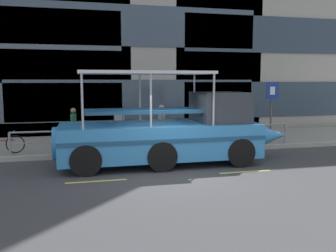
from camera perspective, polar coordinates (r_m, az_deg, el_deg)
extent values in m
plane|color=#3D3D3F|center=(11.69, 0.60, -7.52)|extent=(120.00, 120.00, 0.00)
cube|color=gray|center=(17.04, -4.03, -2.57)|extent=(32.00, 4.80, 0.18)
cube|color=#B2ADA3|center=(14.63, -2.40, -4.17)|extent=(32.00, 0.18, 0.18)
cube|color=#DBD64C|center=(11.02, -11.27, -8.55)|extent=(1.80, 0.12, 0.01)
cube|color=#DBD64C|center=(12.17, 12.12, -7.07)|extent=(1.80, 0.12, 0.01)
cube|color=#4C5660|center=(19.70, -24.27, 3.28)|extent=(11.59, 0.06, 2.03)
cube|color=#4C5660|center=(19.84, -24.83, 13.98)|extent=(11.59, 0.06, 2.03)
cube|color=#3D4C5B|center=(19.58, -4.93, 4.16)|extent=(13.41, 0.06, 2.14)
cube|color=#3D4C5B|center=(19.77, -5.06, 15.51)|extent=(13.41, 0.06, 2.14)
cube|color=#2D3D4C|center=(22.22, 15.86, 4.07)|extent=(10.60, 0.06, 2.06)
cube|color=#2D3D4C|center=(22.35, 16.19, 13.69)|extent=(10.60, 0.06, 2.06)
cylinder|color=gray|center=(14.88, -1.30, -0.33)|extent=(11.58, 0.07, 0.07)
cylinder|color=gray|center=(14.94, -1.30, -1.94)|extent=(11.58, 0.06, 0.06)
cylinder|color=gray|center=(14.84, -23.73, -2.60)|extent=(0.09, 0.09, 0.84)
cylinder|color=gray|center=(14.62, -16.26, -2.42)|extent=(0.09, 0.09, 0.84)
cylinder|color=gray|center=(14.65, -8.70, -2.19)|extent=(0.09, 0.09, 0.84)
cylinder|color=gray|center=(14.94, -1.30, -1.94)|extent=(0.09, 0.09, 0.84)
cylinder|color=gray|center=(15.46, 5.71, -1.66)|extent=(0.09, 0.09, 0.84)
cylinder|color=gray|center=(16.19, 12.18, -1.39)|extent=(0.09, 0.09, 0.84)
cylinder|color=gray|center=(17.12, 18.01, -1.12)|extent=(0.09, 0.09, 0.84)
cylinder|color=#4C4F54|center=(17.14, 15.96, 2.07)|extent=(0.08, 0.08, 2.69)
cube|color=navy|center=(17.04, 16.16, 5.39)|extent=(0.60, 0.04, 0.76)
cube|color=white|center=(17.03, 16.19, 5.39)|extent=(0.24, 0.01, 0.36)
torus|color=black|center=(15.13, -22.98, -2.66)|extent=(0.70, 0.04, 0.70)
cylinder|color=#B21919|center=(15.20, -24.94, -2.11)|extent=(0.95, 0.04, 0.04)
cylinder|color=#A5A5AA|center=(15.07, -23.22, -0.79)|extent=(0.03, 0.46, 0.03)
cube|color=#388CD1|center=(12.88, -1.32, -2.19)|extent=(6.95, 2.45, 1.19)
cone|color=#388CD1|center=(14.39, 15.49, -1.46)|extent=(1.56, 1.13, 1.13)
cylinder|color=#388CD1|center=(12.62, -16.94, -2.69)|extent=(0.35, 1.13, 1.13)
cube|color=navy|center=(11.66, -0.02, -2.43)|extent=(6.95, 0.04, 0.12)
sphere|color=white|center=(14.57, 16.84, -1.20)|extent=(0.22, 0.22, 0.22)
cube|color=#33383D|center=(13.41, 8.15, 3.01)|extent=(1.74, 2.06, 1.09)
cube|color=silver|center=(12.61, -3.69, 8.42)|extent=(4.52, 2.25, 0.10)
cylinder|color=#B2B2B7|center=(14.19, 4.15, 4.58)|extent=(0.07, 0.07, 1.73)
cylinder|color=#B2B2B7|center=(12.15, 7.25, 4.12)|extent=(0.07, 0.07, 1.73)
cylinder|color=#B2B2B7|center=(13.69, -4.44, 4.49)|extent=(0.07, 0.07, 1.73)
cylinder|color=#B2B2B7|center=(11.57, -2.73, 4.02)|extent=(0.07, 0.07, 1.73)
cylinder|color=#B2B2B7|center=(13.51, -13.45, 4.28)|extent=(0.07, 0.07, 1.73)
cylinder|color=#B2B2B7|center=(11.36, -13.40, 3.77)|extent=(0.07, 0.07, 1.73)
cube|color=navy|center=(13.23, -4.08, 2.61)|extent=(4.16, 0.28, 0.12)
cube|color=navy|center=(12.08, -3.16, 2.18)|extent=(4.16, 0.28, 0.12)
cylinder|color=black|center=(14.76, 7.69, -2.51)|extent=(1.00, 0.28, 1.00)
cylinder|color=black|center=(12.72, 11.37, -4.14)|extent=(1.00, 0.28, 1.00)
cylinder|color=black|center=(14.00, -2.99, -2.98)|extent=(1.00, 0.28, 1.00)
cylinder|color=black|center=(11.83, -0.97, -4.85)|extent=(1.00, 0.28, 1.00)
cylinder|color=black|center=(13.77, -13.01, -3.33)|extent=(1.00, 0.28, 1.00)
cylinder|color=black|center=(11.56, -12.87, -5.32)|extent=(1.00, 0.28, 1.00)
cylinder|color=#1E2338|center=(16.70, 9.19, -1.02)|extent=(0.11, 0.11, 0.87)
cylinder|color=#1E2338|center=(16.55, 8.93, -1.09)|extent=(0.11, 0.11, 0.87)
cube|color=navy|center=(16.54, 9.11, 1.49)|extent=(0.37, 0.36, 0.62)
cylinder|color=navy|center=(16.74, 9.43, 1.45)|extent=(0.08, 0.08, 0.55)
cylinder|color=navy|center=(16.35, 8.77, 1.33)|extent=(0.08, 0.08, 0.55)
sphere|color=#936B4C|center=(16.50, 9.14, 3.05)|extent=(0.24, 0.24, 0.24)
cylinder|color=black|center=(15.96, -1.14, -1.30)|extent=(0.11, 0.11, 0.87)
cylinder|color=black|center=(15.81, -0.89, -1.39)|extent=(0.11, 0.11, 0.87)
cube|color=#B7B2A8|center=(15.79, -1.02, 1.32)|extent=(0.25, 0.36, 0.62)
cylinder|color=#B7B2A8|center=(15.99, -1.33, 1.28)|extent=(0.08, 0.08, 0.55)
cylinder|color=#B7B2A8|center=(15.60, -0.70, 1.13)|extent=(0.08, 0.08, 0.55)
sphere|color=tan|center=(15.76, -1.03, 2.95)|extent=(0.24, 0.24, 0.24)
cylinder|color=black|center=(15.71, -7.38, -1.62)|extent=(0.10, 0.10, 0.80)
cylinder|color=black|center=(15.75, -7.93, -1.60)|extent=(0.10, 0.10, 0.80)
cube|color=#B7B2A8|center=(15.64, -7.70, 0.88)|extent=(0.35, 0.28, 0.57)
cylinder|color=#B7B2A8|center=(15.59, -6.99, 0.77)|extent=(0.07, 0.07, 0.51)
cylinder|color=#B7B2A8|center=(15.70, -8.39, 0.79)|extent=(0.07, 0.07, 0.51)
sphere|color=tan|center=(15.60, -7.72, 2.41)|extent=(0.22, 0.22, 0.22)
cylinder|color=#1E2338|center=(15.95, -14.56, -1.63)|extent=(0.10, 0.10, 0.82)
cylinder|color=#1E2338|center=(15.80, -14.70, -1.72)|extent=(0.10, 0.10, 0.82)
cube|color=#236B47|center=(15.78, -14.71, 0.83)|extent=(0.24, 0.34, 0.58)
cylinder|color=#236B47|center=(15.98, -14.53, 0.80)|extent=(0.07, 0.07, 0.52)
cylinder|color=#236B47|center=(15.59, -14.89, 0.64)|extent=(0.07, 0.07, 0.52)
sphere|color=#936B4C|center=(15.74, -14.76, 2.36)|extent=(0.22, 0.22, 0.22)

